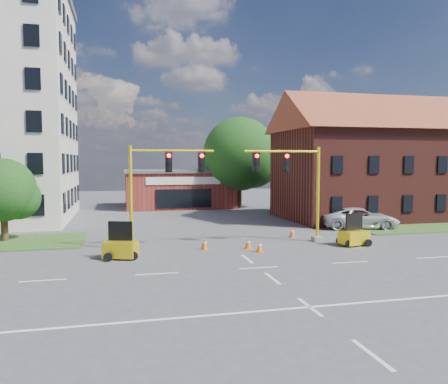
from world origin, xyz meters
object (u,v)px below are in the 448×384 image
Objects in this scene: pickup_white at (360,218)px; trailer_east at (354,236)px; trailer_west at (121,247)px; signal_mast_east at (295,182)px; signal_mast_west at (159,184)px.

trailer_east is at bearing 162.09° from pickup_white.
signal_mast_east is at bearing 31.52° from trailer_west.
signal_mast_east is 3.24× the size of trailer_east.
signal_mast_west reaches higher than trailer_east.
trailer_west is 14.26m from trailer_east.
signal_mast_west is 3.24× the size of trailer_east.
signal_mast_east is 5.00m from trailer_east.
trailer_west is at bearing 125.53° from pickup_white.
signal_mast_west is at bearing 157.73° from trailer_east.
signal_mast_west is at bearing 64.93° from trailer_west.
trailer_east is (14.25, 0.47, -0.01)m from trailer_west.
signal_mast_east is at bearing 136.06° from pickup_white.
trailer_west reaches higher than trailer_east.
signal_mast_east is at bearing 137.11° from trailer_east.
trailer_west is at bearing -134.79° from signal_mast_west.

